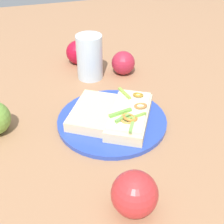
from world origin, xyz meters
TOP-DOWN VIEW (x-y plane):
  - ground_plane at (0.00, 0.00)m, footprint 2.00×2.00m
  - plate at (0.00, 0.00)m, footprint 0.26×0.26m
  - sandwich at (0.02, 0.04)m, footprint 0.19×0.16m
  - bread_slice_side at (-0.02, -0.04)m, footprint 0.18×0.16m
  - apple_0 at (0.25, -0.03)m, footprint 0.10×0.10m
  - apple_1 at (-0.33, -0.02)m, footprint 0.10×0.10m
  - apple_2 at (-0.23, 0.10)m, footprint 0.10×0.10m
  - drinking_glass at (-0.23, 0.00)m, footprint 0.07×0.07m

SIDE VIEW (x-z plane):
  - ground_plane at x=0.00m, z-range 0.00..0.00m
  - plate at x=0.00m, z-range 0.00..0.01m
  - bread_slice_side at x=-0.02m, z-range 0.01..0.04m
  - sandwich at x=0.02m, z-range 0.00..0.05m
  - apple_2 at x=-0.23m, z-range 0.00..0.07m
  - apple_1 at x=-0.33m, z-range 0.00..0.07m
  - apple_0 at x=0.25m, z-range 0.00..0.08m
  - drinking_glass at x=-0.23m, z-range 0.00..0.13m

